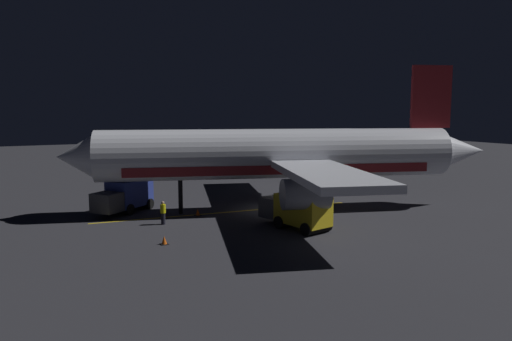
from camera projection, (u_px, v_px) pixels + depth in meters
name	position (u px, v px, depth m)	size (l,w,h in m)	color
ground_plane	(277.00, 211.00, 40.29)	(180.00, 180.00, 0.20)	#2F2F34
apron_guide_stripe	(228.00, 212.00, 39.50)	(0.24, 21.92, 0.01)	gold
airliner	(284.00, 156.00, 39.79)	(30.49, 35.73, 12.22)	silver
baggage_truck	(125.00, 196.00, 39.36)	(5.00, 5.60, 2.64)	navy
catering_truck	(297.00, 211.00, 34.00)	(5.94, 3.21, 2.48)	gold
ground_crew_worker	(163.00, 213.00, 35.20)	(0.40, 0.40, 1.74)	black
traffic_cone_near_left	(198.00, 213.00, 38.19)	(0.50, 0.50, 0.55)	#EA590F
traffic_cone_near_right	(164.00, 240.00, 30.02)	(0.50, 0.50, 0.55)	#EA590F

